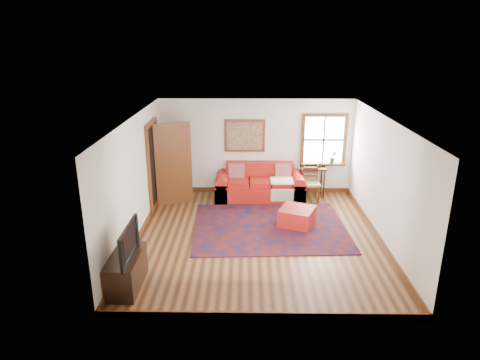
{
  "coord_description": "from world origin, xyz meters",
  "views": [
    {
      "loc": [
        -0.26,
        -8.11,
        4.02
      ],
      "look_at": [
        -0.39,
        0.6,
        1.06
      ],
      "focal_mm": 32.0,
      "sensor_mm": 36.0,
      "label": 1
    }
  ],
  "objects_px": {
    "red_leather_sofa": "(260,187)",
    "media_cabinet": "(126,271)",
    "side_table": "(313,171)",
    "ladder_back_chair": "(311,181)",
    "red_ottoman": "(297,217)"
  },
  "relations": [
    {
      "from": "side_table",
      "to": "media_cabinet",
      "type": "xyz_separation_m",
      "value": [
        -3.73,
        -4.42,
        -0.36
      ]
    },
    {
      "from": "ladder_back_chair",
      "to": "media_cabinet",
      "type": "height_order",
      "value": "ladder_back_chair"
    },
    {
      "from": "side_table",
      "to": "media_cabinet",
      "type": "distance_m",
      "value": 5.79
    },
    {
      "from": "red_ottoman",
      "to": "media_cabinet",
      "type": "height_order",
      "value": "media_cabinet"
    },
    {
      "from": "ladder_back_chair",
      "to": "red_leather_sofa",
      "type": "bearing_deg",
      "value": 175.6
    },
    {
      "from": "side_table",
      "to": "ladder_back_chair",
      "type": "height_order",
      "value": "ladder_back_chair"
    },
    {
      "from": "side_table",
      "to": "ladder_back_chair",
      "type": "xyz_separation_m",
      "value": [
        -0.09,
        -0.32,
        -0.17
      ]
    },
    {
      "from": "red_leather_sofa",
      "to": "red_ottoman",
      "type": "bearing_deg",
      "value": -65.48
    },
    {
      "from": "red_leather_sofa",
      "to": "media_cabinet",
      "type": "relative_size",
      "value": 2.16
    },
    {
      "from": "red_ottoman",
      "to": "ladder_back_chair",
      "type": "bearing_deg",
      "value": 94.54
    },
    {
      "from": "red_leather_sofa",
      "to": "side_table",
      "type": "xyz_separation_m",
      "value": [
        1.38,
        0.22,
        0.36
      ]
    },
    {
      "from": "side_table",
      "to": "ladder_back_chair",
      "type": "bearing_deg",
      "value": -105.14
    },
    {
      "from": "media_cabinet",
      "to": "red_ottoman",
      "type": "bearing_deg",
      "value": 38.71
    },
    {
      "from": "red_leather_sofa",
      "to": "ladder_back_chair",
      "type": "xyz_separation_m",
      "value": [
        1.29,
        -0.1,
        0.19
      ]
    },
    {
      "from": "red_leather_sofa",
      "to": "media_cabinet",
      "type": "bearing_deg",
      "value": -119.28
    }
  ]
}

